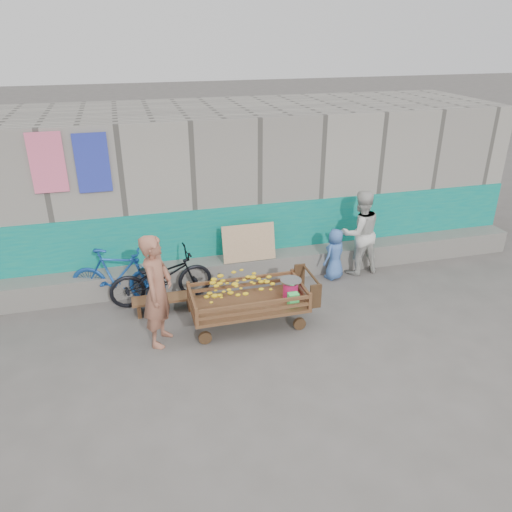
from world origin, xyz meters
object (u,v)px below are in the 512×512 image
object	(u,v)px
banana_cart	(246,294)
bicycle_blue	(118,276)
woman	(360,233)
bench	(164,301)
bicycle_dark	(161,277)
child	(335,254)
vendor_man	(158,291)

from	to	relation	value
banana_cart	bicycle_blue	distance (m)	2.39
banana_cart	woman	size ratio (longest dim) A/B	1.20
bench	bicycle_blue	world-z (taller)	bicycle_blue
bench	bicycle_dark	bearing A→B (deg)	88.60
child	vendor_man	bearing A→B (deg)	-7.36
banana_cart	bench	distance (m)	1.54
bicycle_blue	vendor_man	bearing A→B (deg)	-138.24
vendor_man	bicycle_dark	distance (m)	1.34
child	bicycle_blue	size ratio (longest dim) A/B	0.60
banana_cart	bicycle_blue	world-z (taller)	bicycle_blue
child	bicycle_dark	distance (m)	3.30
vendor_man	bicycle_dark	size ratio (longest dim) A/B	0.99
woman	bicycle_dark	size ratio (longest dim) A/B	0.93
banana_cart	woman	bearing A→B (deg)	27.08
banana_cart	bicycle_blue	bearing A→B (deg)	145.85
vendor_man	bicycle_blue	world-z (taller)	vendor_man
bench	woman	world-z (taller)	woman
woman	child	size ratio (longest dim) A/B	1.66
woman	bicycle_dark	xyz separation A→B (m)	(-3.85, -0.17, -0.37)
banana_cart	child	world-z (taller)	child
vendor_man	woman	distance (m)	4.24
vendor_man	woman	bearing A→B (deg)	-45.61
bicycle_blue	bicycle_dark	bearing A→B (deg)	-84.27
woman	bicycle_dark	world-z (taller)	woman
banana_cart	bicycle_dark	world-z (taller)	bicycle_dark
bench	banana_cart	bearing A→B (deg)	-32.67
child	bicycle_blue	bearing A→B (deg)	-30.07
vendor_man	bicycle_blue	xyz separation A→B (m)	(-0.60, 1.44, -0.39)
woman	vendor_man	bearing A→B (deg)	15.47
bench	vendor_man	xyz separation A→B (m)	(-0.13, -0.90, 0.70)
woman	child	bearing A→B (deg)	8.56
banana_cart	bicycle_dark	bearing A→B (deg)	136.79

